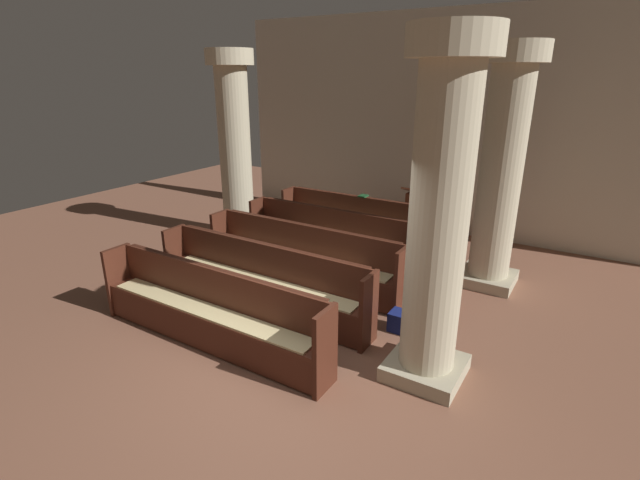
% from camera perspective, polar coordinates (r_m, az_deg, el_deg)
% --- Properties ---
extents(ground_plane, '(19.20, 19.20, 0.00)m').
position_cam_1_polar(ground_plane, '(5.78, -5.29, -15.18)').
color(ground_plane, brown).
extents(back_wall, '(10.00, 0.16, 4.50)m').
position_cam_1_polar(back_wall, '(10.28, 15.67, 13.26)').
color(back_wall, beige).
rests_on(back_wall, ground).
extents(pew_row_0, '(3.52, 0.47, 0.99)m').
position_cam_1_polar(pew_row_0, '(9.22, 5.04, 2.21)').
color(pew_row_0, '#4C2316').
rests_on(pew_row_0, ground).
extents(pew_row_1, '(3.52, 0.46, 0.99)m').
position_cam_1_polar(pew_row_1, '(8.35, 1.76, 0.38)').
color(pew_row_1, '#4C2316').
rests_on(pew_row_1, ground).
extents(pew_row_2, '(3.52, 0.46, 0.99)m').
position_cam_1_polar(pew_row_2, '(7.52, -2.25, -1.88)').
color(pew_row_2, '#4C2316').
rests_on(pew_row_2, ground).
extents(pew_row_3, '(3.52, 0.47, 0.99)m').
position_cam_1_polar(pew_row_3, '(6.76, -7.24, -4.65)').
color(pew_row_3, '#4C2316').
rests_on(pew_row_3, ground).
extents(pew_row_4, '(3.52, 0.46, 0.99)m').
position_cam_1_polar(pew_row_4, '(6.07, -13.47, -8.04)').
color(pew_row_4, '#4C2316').
rests_on(pew_row_4, ground).
extents(pillar_aisle_side, '(0.92, 0.92, 3.73)m').
position_cam_1_polar(pillar_aisle_side, '(7.70, 21.34, 8.28)').
color(pillar_aisle_side, tan).
rests_on(pillar_aisle_side, ground).
extents(pillar_far_side, '(0.92, 0.92, 3.73)m').
position_cam_1_polar(pillar_far_side, '(9.71, -10.40, 11.45)').
color(pillar_far_side, tan).
rests_on(pillar_far_side, ground).
extents(pillar_aisle_rear, '(0.90, 0.90, 3.73)m').
position_cam_1_polar(pillar_aisle_rear, '(4.91, 14.37, 3.03)').
color(pillar_aisle_rear, tan).
rests_on(pillar_aisle_rear, ground).
extents(lectern, '(0.48, 0.45, 1.08)m').
position_cam_1_polar(lectern, '(10.01, 11.30, 2.91)').
color(lectern, '#562B1A').
rests_on(lectern, ground).
extents(hymn_book, '(0.16, 0.20, 0.03)m').
position_cam_1_polar(hymn_book, '(9.28, 5.32, 5.40)').
color(hymn_book, '#194723').
rests_on(hymn_book, pew_row_0).
extents(kneeler_box_navy, '(0.43, 0.26, 0.27)m').
position_cam_1_polar(kneeler_box_navy, '(6.45, 10.41, -9.94)').
color(kneeler_box_navy, navy).
rests_on(kneeler_box_navy, ground).
extents(kneeler_box_red, '(0.41, 0.30, 0.22)m').
position_cam_1_polar(kneeler_box_red, '(7.38, 13.18, -6.42)').
color(kneeler_box_red, maroon).
rests_on(kneeler_box_red, ground).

